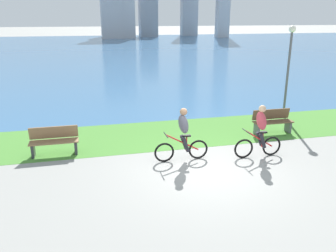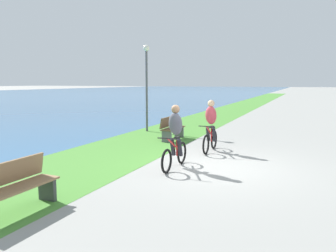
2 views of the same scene
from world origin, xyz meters
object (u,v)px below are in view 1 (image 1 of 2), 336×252
object	(u,v)px
bench_far_along_path	(54,141)
cyclist_lead	(183,135)
cyclist_trailing	(260,131)
bench_near_path	(272,121)
lamppost_tall	(289,58)

from	to	relation	value
bench_far_along_path	cyclist_lead	bearing A→B (deg)	-20.28
cyclist_trailing	cyclist_lead	bearing A→B (deg)	173.34
bench_near_path	cyclist_trailing	bearing A→B (deg)	-128.60
cyclist_trailing	bench_far_along_path	distance (m)	6.46
cyclist_trailing	bench_near_path	distance (m)	2.58
cyclist_lead	lamppost_tall	bearing A→B (deg)	32.59
cyclist_lead	bench_near_path	distance (m)	4.36
cyclist_trailing	bench_near_path	world-z (taller)	cyclist_trailing
bench_near_path	bench_far_along_path	world-z (taller)	same
cyclist_trailing	bench_far_along_path	size ratio (longest dim) A/B	1.11
bench_near_path	lamppost_tall	size ratio (longest dim) A/B	0.39
lamppost_tall	bench_far_along_path	bearing A→B (deg)	-166.97
cyclist_trailing	bench_far_along_path	bearing A→B (deg)	164.77
cyclist_trailing	bench_near_path	bearing A→B (deg)	51.40
cyclist_lead	bench_far_along_path	xyz separation A→B (m)	(-3.83, 1.41, -0.38)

